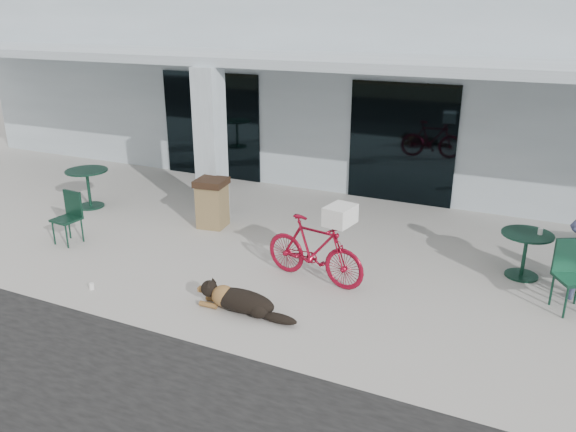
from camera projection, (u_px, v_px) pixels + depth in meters
The scene contains 16 objects.
ground at pixel (217, 272), 9.47m from camera, with size 80.00×80.00×0.00m, color #A9A69F.
building at pixel (373, 82), 15.93m from camera, with size 22.00×7.00×4.50m, color silver.
storefront_glass_left at pixel (211, 126), 14.52m from camera, with size 2.80×0.06×2.70m, color black.
storefront_glass_right at pixel (402, 144), 12.52m from camera, with size 2.40×0.06×2.70m, color black.
column at pixel (211, 145), 11.49m from camera, with size 0.50×0.50×3.12m, color silver.
overhang at pixel (304, 60), 11.43m from camera, with size 22.00×2.80×0.18m, color silver.
bicycle at pixel (314, 250), 8.98m from camera, with size 0.51×1.80×1.08m, color maroon.
laundry_basket at pixel (340, 215), 8.51m from camera, with size 0.49×0.37×0.29m, color white.
dog at pixel (242, 300), 8.13m from camera, with size 1.21×0.40×0.40m, color black, non-canonical shape.
cup_near_dog at pixel (92, 286), 8.85m from camera, with size 0.08×0.08×0.10m, color white.
cafe_table_near at pixel (89, 189), 12.47m from camera, with size 0.91×0.91×0.86m, color #133829, non-canonical shape.
cafe_chair_near at pixel (66, 219), 10.48m from camera, with size 0.44×0.49×0.98m, color #133829, non-canonical shape.
cafe_table_far at pixel (524, 255), 9.18m from camera, with size 0.82×0.82×0.77m, color #133829, non-canonical shape.
cafe_chair_far_a at pixel (575, 278), 8.05m from camera, with size 0.48×0.53×1.06m, color #133829, non-canonical shape.
cup_on_table at pixel (540, 231), 8.99m from camera, with size 0.08×0.08×0.10m, color white.
trash_receptacle at pixel (212, 203), 11.31m from camera, with size 0.59×0.59×1.00m, color olive, non-canonical shape.
Camera 1 is at (4.74, -7.25, 4.13)m, focal length 35.00 mm.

